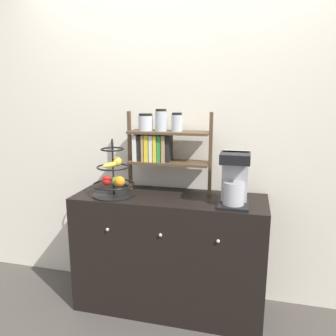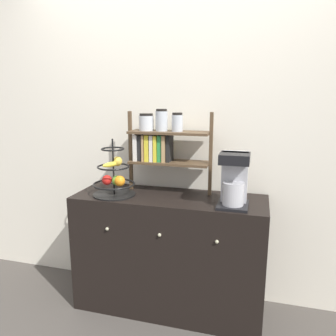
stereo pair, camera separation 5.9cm
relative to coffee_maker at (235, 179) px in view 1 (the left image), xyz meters
The scene contains 6 objects.
ground_plane 1.16m from the coffee_maker, 160.10° to the right, with size 12.00×12.00×0.00m, color #47423D.
wall_back 0.63m from the coffee_maker, 142.16° to the left, with size 7.00×0.05×2.60m, color silver.
sideboard 0.77m from the coffee_maker, behind, with size 1.38×0.49×0.88m.
coffee_maker is the anchor object (origin of this frame).
fruit_stand 0.85m from the coffee_maker, behind, with size 0.31×0.31×0.41m.
shelf_hutch 0.63m from the coffee_maker, 161.58° to the left, with size 0.63×0.20×0.62m.
Camera 1 is at (0.54, -1.95, 1.58)m, focal length 35.00 mm.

